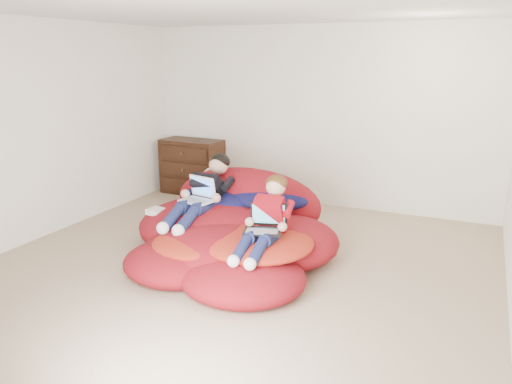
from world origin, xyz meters
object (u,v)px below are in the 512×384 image
Objects in this scene: older_boy at (205,190)px; laptop_white at (199,194)px; beanbag_pile at (233,231)px; laptop_black at (265,223)px; dresser at (192,167)px; younger_boy at (267,217)px.

older_boy is 0.13m from laptop_white.
laptop_black is (0.57, -0.43, 0.30)m from beanbag_pile.
younger_boy is at bearing -45.97° from dresser.
laptop_black is (0.95, -0.40, -0.07)m from laptop_white.
dresser is 2.60m from beanbag_pile.
younger_boy is 2.46× the size of laptop_white.
laptop_black is at bearing -28.84° from older_boy.
older_boy reaches higher than younger_boy.
beanbag_pile is at bearing 4.91° from laptop_white.
dresser is 2.49× the size of laptop_white.
dresser is at bearing 131.01° from beanbag_pile.
younger_boy is 0.07m from laptop_black.
laptop_black is at bearing -46.46° from dresser.
younger_boy is at bearing -20.60° from laptop_white.
laptop_black is at bearing -37.21° from beanbag_pile.
laptop_white is at bearing 159.40° from younger_boy.
younger_boy is at bearing -26.92° from older_boy.
laptop_white is at bearing -56.46° from dresser.
older_boy is 1.07m from younger_boy.
older_boy reaches higher than laptop_black.
older_boy is at bearing 90.00° from laptop_white.
beanbag_pile is 1.91× the size of older_boy.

